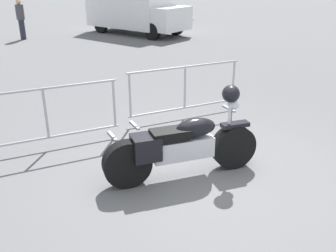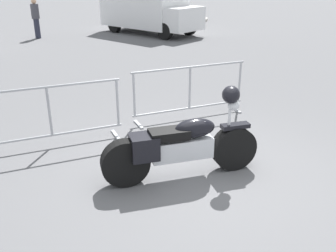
# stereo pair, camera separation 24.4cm
# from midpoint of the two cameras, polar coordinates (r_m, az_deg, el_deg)

# --- Properties ---
(ground_plane) EXTENTS (120.00, 120.00, 0.00)m
(ground_plane) POSITION_cam_midpoint_polar(r_m,az_deg,el_deg) (5.61, 4.68, -7.34)
(ground_plane) COLOR #5B5B5E
(motorcycle) EXTENTS (2.30, 0.70, 1.31)m
(motorcycle) POSITION_cam_midpoint_polar(r_m,az_deg,el_deg) (5.32, 0.98, -2.90)
(motorcycle) COLOR black
(motorcycle) RESTS_ON ground
(crowd_barrier_near) EXTENTS (2.43, 0.69, 1.07)m
(crowd_barrier_near) POSITION_cam_midpoint_polar(r_m,az_deg,el_deg) (6.51, -19.08, 1.22)
(crowd_barrier_near) COLOR #9EA0A5
(crowd_barrier_near) RESTS_ON ground
(crowd_barrier_far) EXTENTS (2.43, 0.69, 1.07)m
(crowd_barrier_far) POSITION_cam_midpoint_polar(r_m,az_deg,el_deg) (7.54, 1.66, 5.35)
(crowd_barrier_far) COLOR #9EA0A5
(crowd_barrier_far) RESTS_ON ground
(delivery_van) EXTENTS (3.51, 5.36, 2.31)m
(delivery_van) POSITION_cam_midpoint_polar(r_m,az_deg,el_deg) (18.53, -5.60, 17.66)
(delivery_van) COLOR white
(delivery_van) RESTS_ON ground
(pedestrian) EXTENTS (0.48, 0.48, 1.69)m
(pedestrian) POSITION_cam_midpoint_polar(r_m,az_deg,el_deg) (18.01, -21.91, 15.05)
(pedestrian) COLOR #262838
(pedestrian) RESTS_ON ground
(planter_island) EXTENTS (4.65, 4.65, 1.04)m
(planter_island) POSITION_cam_midpoint_polar(r_m,az_deg,el_deg) (23.83, -2.51, 16.29)
(planter_island) COLOR #ADA89E
(planter_island) RESTS_ON ground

